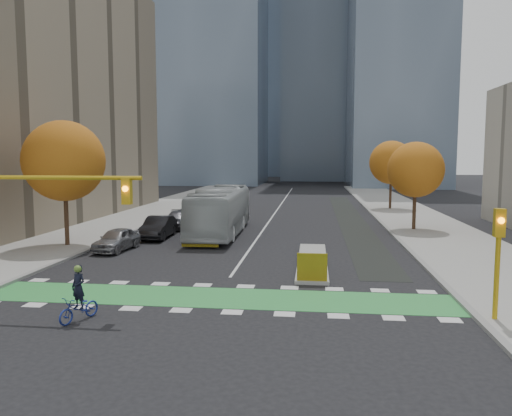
% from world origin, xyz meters
% --- Properties ---
extents(ground, '(300.00, 300.00, 0.00)m').
position_xyz_m(ground, '(0.00, 0.00, 0.00)').
color(ground, black).
rests_on(ground, ground).
extents(sidewalk_west, '(7.00, 120.00, 0.15)m').
position_xyz_m(sidewalk_west, '(-13.50, 20.00, 0.07)').
color(sidewalk_west, gray).
rests_on(sidewalk_west, ground).
extents(sidewalk_east, '(7.00, 120.00, 0.15)m').
position_xyz_m(sidewalk_east, '(13.50, 20.00, 0.07)').
color(sidewalk_east, gray).
rests_on(sidewalk_east, ground).
extents(curb_west, '(0.30, 120.00, 0.16)m').
position_xyz_m(curb_west, '(-10.00, 20.00, 0.07)').
color(curb_west, gray).
rests_on(curb_west, ground).
extents(curb_east, '(0.30, 120.00, 0.16)m').
position_xyz_m(curb_east, '(10.00, 20.00, 0.07)').
color(curb_east, gray).
rests_on(curb_east, ground).
extents(bike_crossing, '(20.00, 3.00, 0.01)m').
position_xyz_m(bike_crossing, '(0.00, 1.50, 0.01)').
color(bike_crossing, green).
rests_on(bike_crossing, ground).
extents(centre_line, '(0.15, 70.00, 0.01)m').
position_xyz_m(centre_line, '(0.00, 40.00, 0.01)').
color(centre_line, silver).
rests_on(centre_line, ground).
extents(bike_lane_paint, '(2.50, 50.00, 0.01)m').
position_xyz_m(bike_lane_paint, '(7.50, 30.00, 0.01)').
color(bike_lane_paint, black).
rests_on(bike_lane_paint, ground).
extents(median_island, '(1.60, 10.00, 0.16)m').
position_xyz_m(median_island, '(4.00, 9.00, 0.08)').
color(median_island, gray).
rests_on(median_island, ground).
extents(hazard_board, '(1.40, 0.12, 1.30)m').
position_xyz_m(hazard_board, '(4.00, 4.20, 0.80)').
color(hazard_board, yellow).
rests_on(hazard_board, median_island).
extents(tower_nw, '(22.00, 22.00, 70.00)m').
position_xyz_m(tower_nw, '(-18.00, 90.00, 35.00)').
color(tower_nw, '#47566B').
rests_on(tower_nw, ground).
extents(tower_ne, '(18.00, 24.00, 60.00)m').
position_xyz_m(tower_ne, '(20.00, 85.00, 30.00)').
color(tower_ne, '#47566B').
rests_on(tower_ne, ground).
extents(tower_far, '(26.00, 26.00, 80.00)m').
position_xyz_m(tower_far, '(-4.00, 140.00, 40.00)').
color(tower_far, '#47566B').
rests_on(tower_far, ground).
extents(tree_west, '(5.20, 5.20, 8.22)m').
position_xyz_m(tree_west, '(-12.00, 12.00, 5.62)').
color(tree_west, '#332114').
rests_on(tree_west, ground).
extents(tree_east_near, '(4.40, 4.40, 7.08)m').
position_xyz_m(tree_east_near, '(12.00, 22.00, 4.86)').
color(tree_east_near, '#332114').
rests_on(tree_east_near, ground).
extents(tree_east_far, '(4.80, 4.80, 7.65)m').
position_xyz_m(tree_east_far, '(12.50, 38.00, 5.24)').
color(tree_east_far, '#332114').
rests_on(tree_east_far, ground).
extents(traffic_signal_west, '(8.53, 0.56, 5.20)m').
position_xyz_m(traffic_signal_west, '(-7.93, -0.51, 4.03)').
color(traffic_signal_west, '#BF9914').
rests_on(traffic_signal_west, ground).
extents(traffic_signal_east, '(0.35, 0.43, 4.10)m').
position_xyz_m(traffic_signal_east, '(10.50, -0.51, 2.73)').
color(traffic_signal_east, '#BF9914').
rests_on(traffic_signal_east, ground).
extents(cyclist, '(1.22, 1.87, 2.04)m').
position_xyz_m(cyclist, '(-4.31, -2.03, 0.68)').
color(cyclist, navy).
rests_on(cyclist, ground).
extents(bus, '(3.35, 13.05, 3.61)m').
position_xyz_m(bus, '(-3.00, 18.42, 1.81)').
color(bus, '#AFB5B7').
rests_on(bus, ground).
extents(parked_car_a, '(2.08, 4.32, 1.42)m').
position_xyz_m(parked_car_a, '(-8.27, 11.12, 0.71)').
color(parked_car_a, '#929397').
rests_on(parked_car_a, ground).
extents(parked_car_b, '(1.79, 4.82, 1.57)m').
position_xyz_m(parked_car_b, '(-7.15, 16.12, 0.79)').
color(parked_car_b, black).
rests_on(parked_car_b, ground).
extents(parked_car_c, '(2.55, 4.97, 1.38)m').
position_xyz_m(parked_car_c, '(-7.13, 21.12, 0.69)').
color(parked_car_c, '#444348').
rests_on(parked_car_c, ground).
extents(parked_car_d, '(3.10, 6.19, 1.68)m').
position_xyz_m(parked_car_d, '(-6.93, 27.03, 0.84)').
color(parked_car_d, black).
rests_on(parked_car_d, ground).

